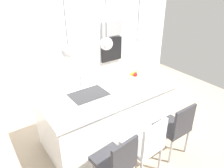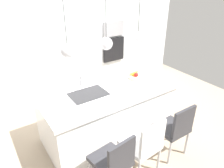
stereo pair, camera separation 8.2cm
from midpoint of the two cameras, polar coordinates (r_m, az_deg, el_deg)
floor at (r=3.87m, az=-0.64°, el=-13.31°), size 6.60×6.60×0.00m
back_wall at (r=4.59m, az=-12.32°, el=11.16°), size 6.00×0.10×2.60m
kitchen_island at (r=3.59m, az=-0.68°, el=-7.66°), size 2.14×1.09×0.92m
sink_basin at (r=3.21m, az=-5.67°, el=-2.80°), size 0.56×0.40×0.02m
faucet at (r=3.31m, az=-7.56°, el=0.95°), size 0.02×0.17×0.22m
fruit_bowl at (r=3.68m, az=7.13°, el=2.09°), size 0.28×0.28×0.14m
microwave at (r=5.05m, az=0.89°, el=14.72°), size 0.54×0.08×0.34m
oven at (r=5.18m, az=0.85°, el=9.30°), size 0.56×0.08×0.56m
chair_near at (r=2.75m, az=1.35°, el=-19.96°), size 0.47×0.50×0.88m
chair_middle at (r=2.97m, az=9.38°, el=-15.64°), size 0.47×0.48×0.91m
chair_far at (r=3.34m, az=17.29°, el=-11.12°), size 0.44×0.42×0.90m
pendant_light_left at (r=2.81m, az=-11.02°, el=8.79°), size 0.19×0.19×0.79m
pendant_light_center at (r=3.08m, az=-0.80°, el=10.84°), size 0.19×0.19×0.79m
pendant_light_right at (r=3.42m, az=7.68°, el=12.27°), size 0.19×0.19×0.79m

